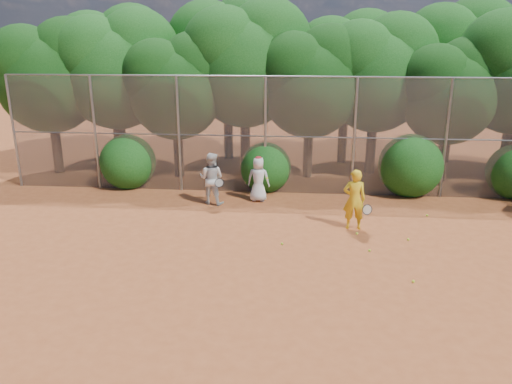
# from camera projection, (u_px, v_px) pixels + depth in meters

# --- Properties ---
(ground) EXTENTS (80.00, 80.00, 0.00)m
(ground) POSITION_uv_depth(u_px,v_px,m) (289.00, 269.00, 11.82)
(ground) COLOR #964721
(ground) RESTS_ON ground
(fence_back) EXTENTS (20.05, 0.09, 4.03)m
(fence_back) POSITION_uv_depth(u_px,v_px,m) (291.00, 135.00, 16.91)
(fence_back) COLOR gray
(fence_back) RESTS_ON ground
(tree_0) EXTENTS (4.38, 3.81, 6.00)m
(tree_0) POSITION_uv_depth(u_px,v_px,m) (50.00, 72.00, 19.08)
(tree_0) COLOR black
(tree_0) RESTS_ON ground
(tree_1) EXTENTS (4.64, 4.03, 6.35)m
(tree_1) POSITION_uv_depth(u_px,v_px,m) (117.00, 66.00, 19.27)
(tree_1) COLOR black
(tree_1) RESTS_ON ground
(tree_2) EXTENTS (3.99, 3.47, 5.47)m
(tree_2) POSITION_uv_depth(u_px,v_px,m) (177.00, 83.00, 18.56)
(tree_2) COLOR black
(tree_2) RESTS_ON ground
(tree_3) EXTENTS (4.89, 4.26, 6.70)m
(tree_3) POSITION_uv_depth(u_px,v_px,m) (246.00, 60.00, 19.06)
(tree_3) COLOR black
(tree_3) RESTS_ON ground
(tree_4) EXTENTS (4.19, 3.64, 5.73)m
(tree_4) POSITION_uv_depth(u_px,v_px,m) (312.00, 78.00, 18.46)
(tree_4) COLOR black
(tree_4) RESTS_ON ground
(tree_5) EXTENTS (4.51, 3.92, 6.17)m
(tree_5) POSITION_uv_depth(u_px,v_px,m) (378.00, 69.00, 18.92)
(tree_5) COLOR black
(tree_5) RESTS_ON ground
(tree_6) EXTENTS (3.86, 3.36, 5.29)m
(tree_6) POSITION_uv_depth(u_px,v_px,m) (451.00, 88.00, 17.93)
(tree_6) COLOR black
(tree_6) RESTS_ON ground
(tree_9) EXTENTS (4.83, 4.20, 6.62)m
(tree_9) POSITION_uv_depth(u_px,v_px,m) (113.00, 58.00, 21.49)
(tree_9) COLOR black
(tree_9) RESTS_ON ground
(tree_10) EXTENTS (5.15, 4.48, 7.06)m
(tree_10) POSITION_uv_depth(u_px,v_px,m) (229.00, 51.00, 21.17)
(tree_10) COLOR black
(tree_10) RESTS_ON ground
(tree_11) EXTENTS (4.64, 4.03, 6.35)m
(tree_11) POSITION_uv_depth(u_px,v_px,m) (348.00, 64.00, 20.50)
(tree_11) COLOR black
(tree_11) RESTS_ON ground
(tree_12) EXTENTS (5.02, 4.37, 6.88)m
(tree_12) POSITION_uv_depth(u_px,v_px,m) (457.00, 55.00, 20.58)
(tree_12) COLOR black
(tree_12) RESTS_ON ground
(bush_0) EXTENTS (2.00, 2.00, 2.00)m
(bush_0) POSITION_uv_depth(u_px,v_px,m) (128.00, 159.00, 18.01)
(bush_0) COLOR #104311
(bush_0) RESTS_ON ground
(bush_1) EXTENTS (1.80, 1.80, 1.80)m
(bush_1) POSITION_uv_depth(u_px,v_px,m) (266.00, 165.00, 17.61)
(bush_1) COLOR #104311
(bush_1) RESTS_ON ground
(bush_2) EXTENTS (2.20, 2.20, 2.20)m
(bush_2) POSITION_uv_depth(u_px,v_px,m) (411.00, 163.00, 17.13)
(bush_2) COLOR #104311
(bush_2) RESTS_ON ground
(player_yellow) EXTENTS (0.83, 0.49, 1.74)m
(player_yellow) POSITION_uv_depth(u_px,v_px,m) (354.00, 199.00, 14.04)
(player_yellow) COLOR yellow
(player_yellow) RESTS_ON ground
(player_teen) EXTENTS (0.77, 0.53, 1.53)m
(player_teen) POSITION_uv_depth(u_px,v_px,m) (258.00, 179.00, 16.45)
(player_teen) COLOR silver
(player_teen) RESTS_ON ground
(player_white) EXTENTS (0.95, 0.82, 1.70)m
(player_white) POSITION_uv_depth(u_px,v_px,m) (211.00, 178.00, 16.17)
(player_white) COLOR silver
(player_white) RESTS_ON ground
(ball_0) EXTENTS (0.07, 0.07, 0.07)m
(ball_0) POSITION_uv_depth(u_px,v_px,m) (369.00, 250.00, 12.75)
(ball_0) COLOR #B7E028
(ball_0) RESTS_ON ground
(ball_1) EXTENTS (0.07, 0.07, 0.07)m
(ball_1) POSITION_uv_depth(u_px,v_px,m) (357.00, 233.00, 13.83)
(ball_1) COLOR #B7E028
(ball_1) RESTS_ON ground
(ball_2) EXTENTS (0.07, 0.07, 0.07)m
(ball_2) POSITION_uv_depth(u_px,v_px,m) (413.00, 281.00, 11.15)
(ball_2) COLOR #B7E028
(ball_2) RESTS_ON ground
(ball_3) EXTENTS (0.07, 0.07, 0.07)m
(ball_3) POSITION_uv_depth(u_px,v_px,m) (408.00, 239.00, 13.43)
(ball_3) COLOR #B7E028
(ball_3) RESTS_ON ground
(ball_4) EXTENTS (0.07, 0.07, 0.07)m
(ball_4) POSITION_uv_depth(u_px,v_px,m) (282.00, 244.00, 13.16)
(ball_4) COLOR #B7E028
(ball_4) RESTS_ON ground
(ball_5) EXTENTS (0.07, 0.07, 0.07)m
(ball_5) POSITION_uv_depth(u_px,v_px,m) (427.00, 215.00, 15.22)
(ball_5) COLOR #B7E028
(ball_5) RESTS_ON ground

